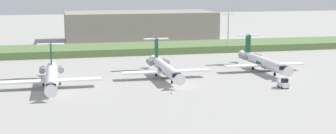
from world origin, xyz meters
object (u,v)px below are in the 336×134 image
at_px(regional_jet_nearest, 51,76).
at_px(antenna_mast, 228,28).
at_px(baggage_tug, 284,84).
at_px(regional_jet_second, 165,68).
at_px(regional_jet_third, 262,61).
at_px(safety_cone_front_marker, 172,93).

height_order(regional_jet_nearest, antenna_mast, antenna_mast).
height_order(antenna_mast, baggage_tug, antenna_mast).
distance_m(regional_jet_second, regional_jet_third, 28.80).
bearing_deg(regional_jet_nearest, regional_jet_second, 10.91).
bearing_deg(safety_cone_front_marker, antenna_mast, 59.27).
relative_size(regional_jet_second, safety_cone_front_marker, 56.36).
bearing_deg(regional_jet_nearest, regional_jet_third, 9.01).
xyz_separation_m(regional_jet_second, baggage_tug, (24.01, -18.67, -1.53)).
height_order(regional_jet_third, safety_cone_front_marker, regional_jet_third).
distance_m(regional_jet_third, antenna_mast, 35.64).
distance_m(regional_jet_nearest, regional_jet_second, 28.80).
bearing_deg(safety_cone_front_marker, regional_jet_nearest, 152.68).
height_order(regional_jet_second, safety_cone_front_marker, regional_jet_second).
bearing_deg(baggage_tug, antenna_mast, 82.68).
distance_m(regional_jet_third, baggage_tug, 22.75).
xyz_separation_m(regional_jet_nearest, regional_jet_third, (56.86, 9.01, 0.00)).
height_order(antenna_mast, safety_cone_front_marker, antenna_mast).
xyz_separation_m(regional_jet_third, safety_cone_front_marker, (-31.26, -22.24, -2.26)).
relative_size(antenna_mast, baggage_tug, 6.42).
bearing_deg(safety_cone_front_marker, regional_jet_third, 35.43).
bearing_deg(antenna_mast, regional_jet_second, -129.11).
distance_m(regional_jet_third, safety_cone_front_marker, 38.43).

